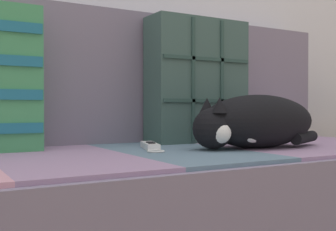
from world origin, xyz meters
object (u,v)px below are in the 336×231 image
sleeping_cat (253,122)px  game_remote_near (150,146)px  throw_pillow_quilted (197,81)px  couch (117,221)px

sleeping_cat → game_remote_near: 0.32m
sleeping_cat → throw_pillow_quilted: bearing=92.1°
throw_pillow_quilted → game_remote_near: size_ratio=2.23×
throw_pillow_quilted → couch: bearing=-155.5°
couch → throw_pillow_quilted: (0.38, 0.18, 0.41)m
couch → throw_pillow_quilted: bearing=24.5°
couch → throw_pillow_quilted: throw_pillow_quilted is taller
sleeping_cat → game_remote_near: sleeping_cat is taller
couch → game_remote_near: game_remote_near is taller
game_remote_near → sleeping_cat: bearing=-24.2°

